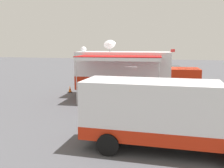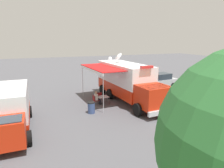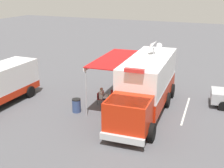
% 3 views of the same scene
% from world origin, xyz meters
% --- Properties ---
extents(ground_plane, '(100.00, 100.00, 0.00)m').
position_xyz_m(ground_plane, '(0.00, 0.00, 0.00)').
color(ground_plane, '#515156').
extents(lot_stripe, '(0.42, 4.80, 0.01)m').
position_xyz_m(lot_stripe, '(-2.52, -0.48, 0.00)').
color(lot_stripe, silver).
rests_on(lot_stripe, ground).
extents(command_truck, '(5.33, 9.62, 4.53)m').
position_xyz_m(command_truck, '(-0.01, 0.75, 1.94)').
color(command_truck, red).
rests_on(command_truck, ground).
extents(folding_table, '(0.85, 0.85, 0.73)m').
position_xyz_m(folding_table, '(2.42, 0.93, 0.67)').
color(folding_table, silver).
rests_on(folding_table, ground).
extents(water_bottle, '(0.07, 0.07, 0.22)m').
position_xyz_m(water_bottle, '(2.50, 1.05, 0.83)').
color(water_bottle, '#3F9959').
rests_on(water_bottle, folding_table).
extents(folding_chair_at_table, '(0.51, 0.51, 0.87)m').
position_xyz_m(folding_chair_at_table, '(3.22, 0.82, 0.51)').
color(folding_chair_at_table, maroon).
rests_on(folding_chair_at_table, ground).
extents(folding_chair_beside_table, '(0.51, 0.51, 0.87)m').
position_xyz_m(folding_chair_beside_table, '(2.53, 0.08, 0.51)').
color(folding_chair_beside_table, maroon).
rests_on(folding_chair_beside_table, ground).
extents(seated_responder, '(0.68, 0.58, 1.25)m').
position_xyz_m(seated_responder, '(3.03, 0.81, 0.65)').
color(seated_responder, silver).
rests_on(seated_responder, ground).
extents(trash_bin, '(0.57, 0.57, 0.91)m').
position_xyz_m(trash_bin, '(4.09, 2.64, 0.46)').
color(trash_bin, '#384C7F').
rests_on(trash_bin, ground).
extents(traffic_cone, '(0.36, 0.36, 0.58)m').
position_xyz_m(traffic_cone, '(-0.44, -4.74, 0.28)').
color(traffic_cone, black).
rests_on(traffic_cone, ground).
extents(support_truck, '(2.37, 6.81, 2.70)m').
position_xyz_m(support_truck, '(9.68, 3.59, 1.39)').
color(support_truck, white).
rests_on(support_truck, ground).
extents(car_behind_truck, '(4.39, 2.41, 1.76)m').
position_xyz_m(car_behind_truck, '(-8.81, 3.59, 0.88)').
color(car_behind_truck, '#2D2D33').
rests_on(car_behind_truck, ground).
extents(car_far_corner, '(4.39, 2.40, 1.76)m').
position_xyz_m(car_far_corner, '(-6.03, -2.46, 0.88)').
color(car_far_corner, '#B2B5BA').
rests_on(car_far_corner, ground).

